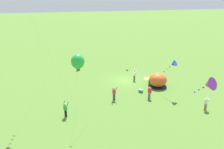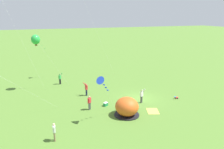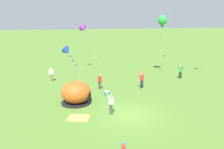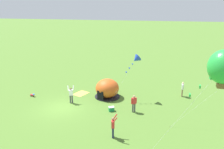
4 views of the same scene
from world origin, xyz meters
The scene contains 13 objects.
ground_plane centered at (0.00, 0.00, 0.00)m, with size 300.00×300.00×0.00m, color #517A2D.
popup_tent centered at (-3.96, 3.61, 1.00)m, with size 2.81×2.81×2.10m.
picnic_blanket centered at (-4.10, 0.33, 0.01)m, with size 1.70×1.30×0.01m, color gold.
cooler_box centered at (-0.69, 4.98, 0.22)m, with size 0.58×0.64×0.44m.
toddler_crawling centered at (-1.86, -4.63, 0.18)m, with size 0.31×0.55×0.32m.
person_near_tent centered at (-6.34, 11.77, 0.96)m, with size 0.59×0.24×1.72m.
person_with_toddler centered at (10.12, 8.99, 1.00)m, with size 0.69×0.71×1.89m.
person_watching_sky centered at (3.64, 6.30, 1.00)m, with size 0.69×0.56×1.89m.
person_center_field centered at (-1.05, 7.12, 0.96)m, with size 0.41×0.50×1.72m.
person_flying_kite centered at (-1.41, 0.39, 1.00)m, with size 0.62×0.72×1.89m.
kite_blue centered at (-4.46, 6.67, 4.44)m, with size 2.66×3.06×5.00m.
kite_green centered at (8.74, 12.19, 7.45)m, with size 1.25×5.12×8.16m.
kite_purple centered at (-1.44, 17.41, 6.20)m, with size 3.04×7.59×6.87m.
Camera 1 is at (10.60, 31.49, 13.25)m, focal length 35.00 mm.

